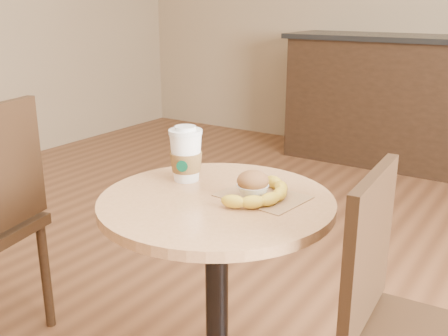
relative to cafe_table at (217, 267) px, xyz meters
name	(u,v)px	position (x,y,z in m)	size (l,w,h in m)	color
cafe_table	(217,267)	(0.00, 0.00, 0.00)	(0.69, 0.69, 0.75)	black
chair_right	(407,329)	(0.55, 0.05, -0.04)	(0.42, 0.42, 0.89)	#311F11
service_counter	(429,104)	(-0.09, 3.12, 0.00)	(2.30, 0.65, 1.04)	black
kraft_bag	(262,196)	(0.11, 0.08, 0.22)	(0.24, 0.18, 0.00)	#99714A
coffee_cup	(186,156)	(-0.17, 0.08, 0.30)	(0.10, 0.11, 0.18)	white
muffin	(253,185)	(0.09, 0.05, 0.27)	(0.09, 0.09, 0.08)	silver
banana	(264,193)	(0.12, 0.06, 0.24)	(0.15, 0.27, 0.04)	gold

